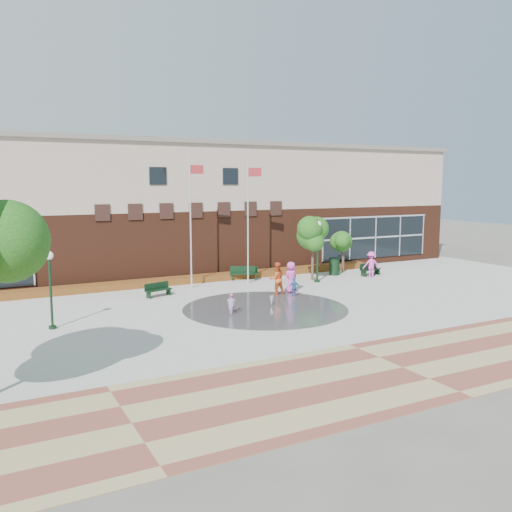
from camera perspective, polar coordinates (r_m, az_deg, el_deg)
name	(u,v)px	position (r m, az deg, el deg)	size (l,w,h in m)	color
ground	(296,322)	(25.19, 4.25, -6.96)	(120.00, 120.00, 0.00)	#666056
plaza_concrete	(256,305)	(28.57, 0.00, -5.17)	(46.00, 18.00, 0.01)	#A8A8A0
paver_band	(403,368)	(19.86, 15.18, -11.29)	(46.00, 6.00, 0.01)	brown
splash_pad	(265,309)	(27.71, 0.96, -5.57)	(8.40, 8.40, 0.01)	#383A3D
library_building	(171,206)	(40.31, -8.95, 5.17)	(44.40, 10.40, 9.20)	#4E2417
flower_bed	(202,282)	(35.34, -5.73, -2.71)	(26.00, 1.20, 0.40)	#A7130D
flagpole_left	(191,216)	(32.71, -6.84, 4.15)	(0.92, 0.17, 7.85)	white
flagpole_right	(249,216)	(33.94, -0.78, 4.26)	(0.94, 0.28, 7.74)	white
lamp_left	(50,281)	(25.14, -20.84, -2.48)	(0.37, 0.37, 3.45)	black
lamp_right	(318,244)	(34.81, 6.51, 1.23)	(0.42, 0.42, 3.97)	black
bench_left	(158,292)	(30.98, -10.23, -3.79)	(1.66, 0.90, 0.81)	black
bench_mid	(244,276)	(35.60, -1.27, -2.10)	(1.88, 1.23, 0.92)	black
bench_right	(370,272)	(38.22, 11.93, -1.61)	(1.81, 0.83, 0.88)	black
trash_can	(334,266)	(37.90, 8.25, -1.10)	(0.73, 0.73, 1.21)	black
tree_mid	(313,234)	(35.48, 6.01, 2.29)	(2.48, 2.48, 4.18)	#3F2C24
tree_small_right	(344,238)	(38.84, 9.20, 1.89)	(1.99, 1.99, 3.41)	#3F2C24
water_jet_a	(231,316)	(26.28, -2.64, -6.33)	(0.40, 0.40, 0.78)	white
water_jet_b	(271,306)	(28.35, 1.64, -5.28)	(0.22, 0.22, 0.50)	white
child_splash	(231,304)	(26.55, -2.65, -5.04)	(0.38, 0.25, 1.03)	#BF438E
adult_red	(277,279)	(30.88, 2.19, -2.41)	(0.92, 0.71, 1.89)	#D44E21
adult_pink	(291,277)	(31.55, 3.71, -2.26)	(0.89, 0.58, 1.83)	#D948B4
child_blue	(294,287)	(30.52, 4.04, -3.32)	(0.63, 0.26, 1.08)	#2B66B0
person_bench	(371,265)	(37.37, 12.01, -0.89)	(1.15, 0.66, 1.77)	#E644B9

